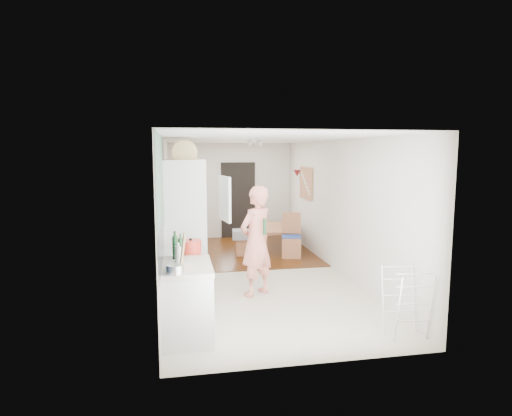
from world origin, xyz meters
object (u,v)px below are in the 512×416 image
object	(u,v)px
person	(256,231)
dining_chair	(291,236)
drying_rack	(406,303)
stool	(243,247)
dining_table	(280,239)

from	to	relation	value
person	dining_chair	bearing A→B (deg)	-154.41
person	drying_rack	distance (m)	2.50
stool	drying_rack	xyz separation A→B (m)	(1.35, -4.51, 0.24)
person	stool	size ratio (longest dim) A/B	5.30
stool	drying_rack	bearing A→B (deg)	-73.37
stool	drying_rack	distance (m)	4.71
person	stool	xyz separation A→B (m)	(0.18, 2.62, -0.84)
person	dining_chair	world-z (taller)	person
person	stool	bearing A→B (deg)	-130.45
stool	dining_chair	bearing A→B (deg)	-20.36
drying_rack	dining_chair	bearing A→B (deg)	102.75
drying_rack	dining_table	bearing A→B (deg)	102.19
dining_chair	stool	world-z (taller)	dining_chair
dining_table	dining_chair	world-z (taller)	dining_chair
person	drying_rack	bearing A→B (deg)	92.51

